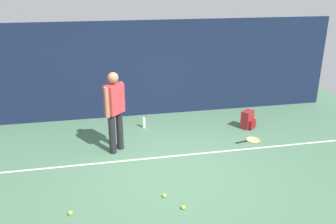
{
  "coord_description": "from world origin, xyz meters",
  "views": [
    {
      "loc": [
        -1.29,
        -5.86,
        3.38
      ],
      "look_at": [
        0.0,
        0.4,
        1.0
      ],
      "focal_mm": 37.84,
      "sensor_mm": 36.0,
      "label": 1
    }
  ],
  "objects_px": {
    "tennis_racket": "(252,140)",
    "backpack": "(248,120)",
    "tennis_ball_near_player": "(183,207)",
    "tennis_ball_mid_court": "(165,196)",
    "tennis_player": "(115,108)",
    "tennis_ball_by_fence": "(70,213)",
    "water_bottle": "(144,123)"
  },
  "relations": [
    {
      "from": "tennis_player",
      "to": "tennis_racket",
      "type": "bearing_deg",
      "value": 131.51
    },
    {
      "from": "tennis_ball_by_fence",
      "to": "tennis_ball_mid_court",
      "type": "bearing_deg",
      "value": 6.26
    },
    {
      "from": "tennis_player",
      "to": "water_bottle",
      "type": "relative_size",
      "value": 6.42
    },
    {
      "from": "tennis_player",
      "to": "tennis_ball_near_player",
      "type": "relative_size",
      "value": 25.76
    },
    {
      "from": "tennis_player",
      "to": "tennis_ball_by_fence",
      "type": "xyz_separation_m",
      "value": [
        -0.85,
        -2.06,
        -0.93
      ]
    },
    {
      "from": "tennis_player",
      "to": "tennis_ball_near_player",
      "type": "distance_m",
      "value": 2.61
    },
    {
      "from": "tennis_ball_near_player",
      "to": "tennis_ball_mid_court",
      "type": "height_order",
      "value": "same"
    },
    {
      "from": "tennis_ball_by_fence",
      "to": "water_bottle",
      "type": "height_order",
      "value": "water_bottle"
    },
    {
      "from": "tennis_player",
      "to": "tennis_ball_by_fence",
      "type": "bearing_deg",
      "value": 21.05
    },
    {
      "from": "tennis_racket",
      "to": "tennis_ball_by_fence",
      "type": "relative_size",
      "value": 9.61
    },
    {
      "from": "backpack",
      "to": "water_bottle",
      "type": "xyz_separation_m",
      "value": [
        -2.46,
        0.54,
        -0.08
      ]
    },
    {
      "from": "tennis_racket",
      "to": "tennis_ball_mid_court",
      "type": "height_order",
      "value": "tennis_ball_mid_court"
    },
    {
      "from": "tennis_racket",
      "to": "tennis_ball_near_player",
      "type": "bearing_deg",
      "value": -145.17
    },
    {
      "from": "backpack",
      "to": "tennis_ball_by_fence",
      "type": "bearing_deg",
      "value": 176.16
    },
    {
      "from": "backpack",
      "to": "tennis_ball_mid_court",
      "type": "bearing_deg",
      "value": -172.71
    },
    {
      "from": "tennis_player",
      "to": "water_bottle",
      "type": "height_order",
      "value": "tennis_player"
    },
    {
      "from": "tennis_racket",
      "to": "water_bottle",
      "type": "height_order",
      "value": "water_bottle"
    },
    {
      "from": "tennis_ball_near_player",
      "to": "water_bottle",
      "type": "height_order",
      "value": "water_bottle"
    },
    {
      "from": "backpack",
      "to": "tennis_ball_near_player",
      "type": "distance_m",
      "value": 3.68
    },
    {
      "from": "tennis_ball_near_player",
      "to": "water_bottle",
      "type": "relative_size",
      "value": 0.25
    },
    {
      "from": "tennis_player",
      "to": "backpack",
      "type": "relative_size",
      "value": 3.86
    },
    {
      "from": "tennis_racket",
      "to": "backpack",
      "type": "bearing_deg",
      "value": 64.03
    },
    {
      "from": "tennis_ball_near_player",
      "to": "water_bottle",
      "type": "xyz_separation_m",
      "value": [
        -0.15,
        3.39,
        0.1
      ]
    },
    {
      "from": "tennis_ball_near_player",
      "to": "tennis_racket",
      "type": "bearing_deg",
      "value": 45.48
    },
    {
      "from": "backpack",
      "to": "tennis_player",
      "type": "bearing_deg",
      "value": 153.4
    },
    {
      "from": "backpack",
      "to": "tennis_ball_mid_court",
      "type": "distance_m",
      "value": 3.55
    },
    {
      "from": "tennis_racket",
      "to": "tennis_ball_by_fence",
      "type": "distance_m",
      "value": 4.33
    },
    {
      "from": "backpack",
      "to": "tennis_racket",
      "type": "bearing_deg",
      "value": -142.25
    },
    {
      "from": "backpack",
      "to": "water_bottle",
      "type": "relative_size",
      "value": 1.66
    },
    {
      "from": "backpack",
      "to": "tennis_ball_mid_court",
      "type": "relative_size",
      "value": 6.67
    },
    {
      "from": "tennis_racket",
      "to": "backpack",
      "type": "xyz_separation_m",
      "value": [
        0.19,
        0.69,
        0.2
      ]
    },
    {
      "from": "tennis_ball_mid_court",
      "to": "tennis_player",
      "type": "bearing_deg",
      "value": 109.05
    }
  ]
}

